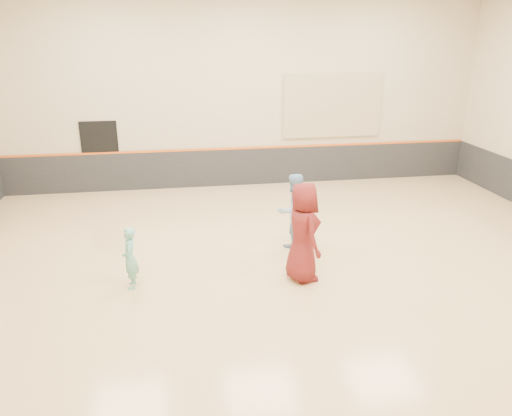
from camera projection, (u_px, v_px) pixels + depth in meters
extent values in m
cube|color=tan|center=(286.00, 267.00, 10.82)|extent=(15.00, 12.00, 0.20)
cube|color=#C9B592|center=(245.00, 91.00, 15.39)|extent=(15.00, 0.02, 6.00)
cube|color=#C9B592|center=(449.00, 246.00, 4.20)|extent=(15.00, 0.02, 6.00)
cube|color=#232326|center=(246.00, 167.00, 16.15)|extent=(14.90, 0.04, 1.20)
cube|color=#D85914|center=(246.00, 148.00, 15.93)|extent=(14.90, 0.03, 0.06)
cube|color=tan|center=(332.00, 106.00, 15.93)|extent=(3.20, 0.08, 2.00)
cube|color=black|center=(101.00, 157.00, 15.30)|extent=(1.10, 0.05, 2.20)
imported|color=#6AB8A7|center=(130.00, 258.00, 9.57)|extent=(0.31, 0.46, 1.23)
imported|color=#83A7CB|center=(293.00, 211.00, 11.38)|extent=(1.02, 0.92, 1.73)
imported|color=maroon|center=(303.00, 232.00, 9.77)|extent=(0.82, 1.09, 2.01)
sphere|color=#BAD732|center=(315.00, 277.00, 10.10)|extent=(0.07, 0.07, 0.07)
sphere|color=gold|center=(314.00, 223.00, 9.60)|extent=(0.07, 0.07, 0.07)
sphere|color=yellow|center=(304.00, 233.00, 12.32)|extent=(0.07, 0.07, 0.07)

